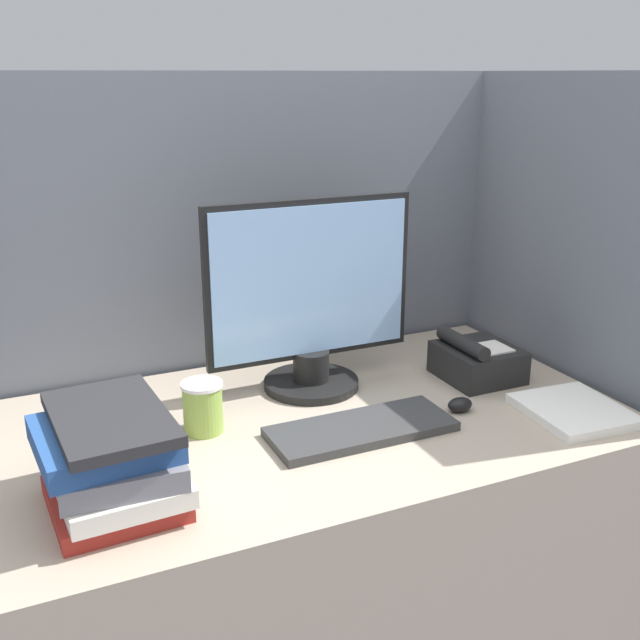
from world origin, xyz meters
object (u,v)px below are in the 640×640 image
Objects in this scene: monitor at (310,307)px; coffee_cup at (203,407)px; desk_telephone at (477,361)px; mouse at (460,405)px; keyboard at (361,429)px; book_stack at (113,461)px.

monitor is 0.36m from coffee_cup.
desk_telephone is at bearing 0.18° from coffee_cup.
desk_telephone is at bearing -16.93° from monitor.
desk_telephone is (0.71, 0.00, -0.01)m from coffee_cup.
coffee_cup is (-0.31, -0.12, -0.15)m from monitor.
desk_telephone is (0.15, 0.15, 0.03)m from mouse.
keyboard is 0.43m from desk_telephone.
mouse is at bearing -14.64° from coffee_cup.
coffee_cup is (-0.30, 0.15, 0.05)m from keyboard.
monitor is 1.29× the size of keyboard.
monitor reaches higher than mouse.
book_stack is (-0.22, -0.22, 0.03)m from coffee_cup.
monitor is 8.60× the size of mouse.
mouse is at bearing -135.48° from desk_telephone.
desk_telephone reaches higher than keyboard.
book_stack is at bearing -166.82° from desk_telephone.
mouse is (0.26, 0.00, 0.01)m from keyboard.
book_stack is at bearing -147.25° from monitor.
monitor reaches higher than desk_telephone.
book_stack is 1.61× the size of desk_telephone.
monitor is 0.64m from book_stack.
book_stack is at bearing -135.90° from coffee_cup.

